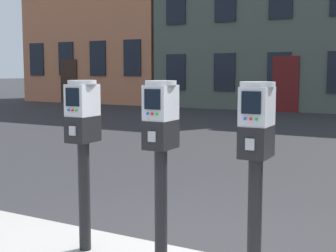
{
  "coord_description": "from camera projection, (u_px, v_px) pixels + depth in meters",
  "views": [
    {
      "loc": [
        1.64,
        -3.06,
        1.52
      ],
      "look_at": [
        -0.04,
        -0.11,
        1.14
      ],
      "focal_mm": 51.68,
      "sensor_mm": 36.0,
      "label": 1
    }
  ],
  "objects": [
    {
      "name": "parking_meter_near_kerb",
      "position": [
        83.0,
        134.0,
        3.67
      ],
      "size": [
        0.22,
        0.26,
        1.32
      ],
      "rotation": [
        0.0,
        0.0,
        -1.54
      ],
      "color": "black",
      "rests_on": "sidewalk_slab"
    },
    {
      "name": "parking_meter_end_of_row",
      "position": [
        256.0,
        148.0,
        3.0
      ],
      "size": [
        0.22,
        0.26,
        1.32
      ],
      "rotation": [
        0.0,
        0.0,
        -1.54
      ],
      "color": "black",
      "rests_on": "sidewalk_slab"
    },
    {
      "name": "parking_meter_twin_adjacent",
      "position": [
        161.0,
        140.0,
        3.33
      ],
      "size": [
        0.22,
        0.26,
        1.32
      ],
      "rotation": [
        0.0,
        0.0,
        -1.54
      ],
      "color": "black",
      "rests_on": "sidewalk_slab"
    }
  ]
}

